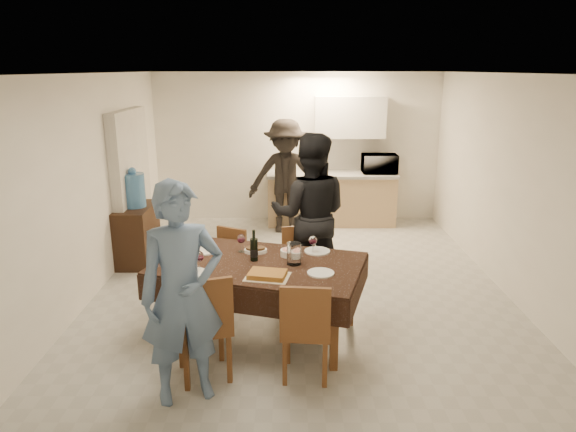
# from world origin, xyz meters

# --- Properties ---
(floor) EXTENTS (5.00, 6.00, 0.02)m
(floor) POSITION_xyz_m (0.00, 0.00, 0.00)
(floor) COLOR #B4B4AF
(floor) RESTS_ON ground
(ceiling) EXTENTS (5.00, 6.00, 0.02)m
(ceiling) POSITION_xyz_m (0.00, 0.00, 2.60)
(ceiling) COLOR white
(ceiling) RESTS_ON wall_back
(wall_back) EXTENTS (5.00, 0.02, 2.60)m
(wall_back) POSITION_xyz_m (0.00, 3.00, 1.30)
(wall_back) COLOR white
(wall_back) RESTS_ON floor
(wall_front) EXTENTS (5.00, 0.02, 2.60)m
(wall_front) POSITION_xyz_m (0.00, -3.00, 1.30)
(wall_front) COLOR white
(wall_front) RESTS_ON floor
(wall_left) EXTENTS (0.02, 6.00, 2.60)m
(wall_left) POSITION_xyz_m (-2.50, 0.00, 1.30)
(wall_left) COLOR white
(wall_left) RESTS_ON floor
(wall_right) EXTENTS (0.02, 6.00, 2.60)m
(wall_right) POSITION_xyz_m (2.50, 0.00, 1.30)
(wall_right) COLOR white
(wall_right) RESTS_ON floor
(stub_partition) EXTENTS (0.15, 1.40, 2.10)m
(stub_partition) POSITION_xyz_m (-2.42, 1.20, 1.05)
(stub_partition) COLOR silver
(stub_partition) RESTS_ON floor
(kitchen_base_cabinet) EXTENTS (2.20, 0.60, 0.86)m
(kitchen_base_cabinet) POSITION_xyz_m (0.60, 2.68, 0.43)
(kitchen_base_cabinet) COLOR tan
(kitchen_base_cabinet) RESTS_ON floor
(kitchen_worktop) EXTENTS (2.24, 0.64, 0.05)m
(kitchen_worktop) POSITION_xyz_m (0.60, 2.68, 0.89)
(kitchen_worktop) COLOR #A5A4A0
(kitchen_worktop) RESTS_ON kitchen_base_cabinet
(upper_cabinet) EXTENTS (1.20, 0.34, 0.70)m
(upper_cabinet) POSITION_xyz_m (0.90, 2.82, 1.85)
(upper_cabinet) COLOR white
(upper_cabinet) RESTS_ON wall_back
(dining_table) EXTENTS (2.27, 1.69, 0.79)m
(dining_table) POSITION_xyz_m (-0.45, -1.26, 0.75)
(dining_table) COLOR black
(dining_table) RESTS_ON floor
(chair_near_left) EXTENTS (0.58, 0.59, 0.54)m
(chair_near_left) POSITION_xyz_m (-0.90, -2.10, 0.61)
(chair_near_left) COLOR brown
(chair_near_left) RESTS_ON floor
(chair_near_right) EXTENTS (0.46, 0.46, 0.51)m
(chair_near_right) POSITION_xyz_m (0.00, -2.10, 0.57)
(chair_near_right) COLOR brown
(chair_near_right) RESTS_ON floor
(chair_far_left) EXTENTS (0.53, 0.55, 0.47)m
(chair_far_left) POSITION_xyz_m (-0.90, -0.59, 0.53)
(chair_far_left) COLOR brown
(chair_far_left) RESTS_ON floor
(chair_far_right) EXTENTS (0.47, 0.47, 0.48)m
(chair_far_right) POSITION_xyz_m (0.00, -0.59, 0.54)
(chair_far_right) COLOR brown
(chair_far_right) RESTS_ON floor
(console) EXTENTS (0.44, 0.87, 0.81)m
(console) POSITION_xyz_m (-2.28, 0.81, 0.40)
(console) COLOR black
(console) RESTS_ON floor
(water_jug) EXTENTS (0.31, 0.31, 0.47)m
(water_jug) POSITION_xyz_m (-2.28, 0.81, 1.04)
(water_jug) COLOR #4B8BCF
(water_jug) RESTS_ON console
(wine_bottle) EXTENTS (0.08, 0.08, 0.32)m
(wine_bottle) POSITION_xyz_m (-0.50, -1.21, 0.95)
(wine_bottle) COLOR black
(wine_bottle) RESTS_ON dining_table
(water_pitcher) EXTENTS (0.14, 0.14, 0.22)m
(water_pitcher) POSITION_xyz_m (-0.10, -1.31, 0.90)
(water_pitcher) COLOR white
(water_pitcher) RESTS_ON dining_table
(savoury_tart) EXTENTS (0.45, 0.37, 0.05)m
(savoury_tart) POSITION_xyz_m (-0.35, -1.64, 0.81)
(savoury_tart) COLOR #A97B31
(savoury_tart) RESTS_ON dining_table
(salad_bowl) EXTENTS (0.17, 0.17, 0.07)m
(salad_bowl) POSITION_xyz_m (-0.15, -1.08, 0.82)
(salad_bowl) COLOR white
(salad_bowl) RESTS_ON dining_table
(mushroom_dish) EXTENTS (0.22, 0.22, 0.04)m
(mushroom_dish) POSITION_xyz_m (-0.50, -0.98, 0.81)
(mushroom_dish) COLOR white
(mushroom_dish) RESTS_ON dining_table
(wine_glass_a) EXTENTS (0.09, 0.09, 0.21)m
(wine_glass_a) POSITION_xyz_m (-1.00, -1.51, 0.89)
(wine_glass_a) COLOR white
(wine_glass_a) RESTS_ON dining_table
(wine_glass_b) EXTENTS (0.09, 0.09, 0.20)m
(wine_glass_b) POSITION_xyz_m (0.10, -1.01, 0.89)
(wine_glass_b) COLOR white
(wine_glass_b) RESTS_ON dining_table
(wine_glass_c) EXTENTS (0.09, 0.09, 0.20)m
(wine_glass_c) POSITION_xyz_m (-0.65, -0.96, 0.89)
(wine_glass_c) COLOR white
(wine_glass_c) RESTS_ON dining_table
(plate_near_left) EXTENTS (0.26, 0.26, 0.02)m
(plate_near_left) POSITION_xyz_m (-1.05, -1.56, 0.80)
(plate_near_left) COLOR white
(plate_near_left) RESTS_ON dining_table
(plate_near_right) EXTENTS (0.26, 0.26, 0.01)m
(plate_near_right) POSITION_xyz_m (0.15, -1.56, 0.80)
(plate_near_right) COLOR white
(plate_near_right) RESTS_ON dining_table
(plate_far_left) EXTENTS (0.27, 0.27, 0.02)m
(plate_far_left) POSITION_xyz_m (-1.05, -0.96, 0.80)
(plate_far_left) COLOR white
(plate_far_left) RESTS_ON dining_table
(plate_far_right) EXTENTS (0.27, 0.27, 0.02)m
(plate_far_right) POSITION_xyz_m (0.15, -0.96, 0.80)
(plate_far_right) COLOR white
(plate_far_right) RESTS_ON dining_table
(microwave) EXTENTS (0.59, 0.40, 0.33)m
(microwave) POSITION_xyz_m (1.42, 2.68, 1.07)
(microwave) COLOR white
(microwave) RESTS_ON kitchen_worktop
(person_near) EXTENTS (0.79, 0.66, 1.85)m
(person_near) POSITION_xyz_m (-1.00, -2.31, 0.92)
(person_near) COLOR #5D7AA5
(person_near) RESTS_ON floor
(person_far) EXTENTS (1.01, 0.82, 1.95)m
(person_far) POSITION_xyz_m (0.10, -0.21, 0.98)
(person_far) COLOR black
(person_far) RESTS_ON floor
(person_kitchen) EXTENTS (1.21, 0.70, 1.88)m
(person_kitchen) POSITION_xyz_m (-0.20, 2.23, 0.94)
(person_kitchen) COLOR black
(person_kitchen) RESTS_ON floor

